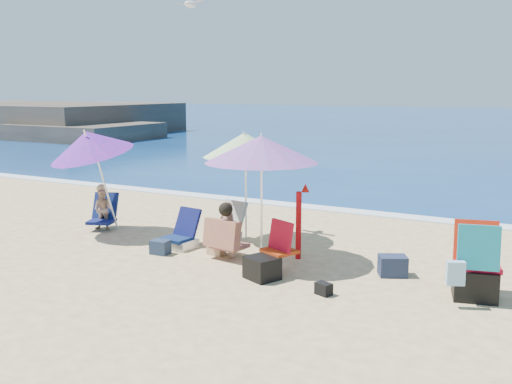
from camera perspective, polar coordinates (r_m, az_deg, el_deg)
The scene contains 19 objects.
ground at distance 9.29m, azimuth -1.31°, elevation -7.81°, with size 120.00×120.00×0.00m.
sea at distance 52.94m, azimuth 23.70°, elevation 6.13°, with size 120.00×80.00×0.12m.
foam at distance 13.80m, azimuth 9.22°, elevation -1.89°, with size 120.00×0.50×0.04m.
headland at distance 41.94m, azimuth -20.88°, elevation 6.34°, with size 20.50×11.50×2.60m.
umbrella_turquoise at distance 9.44m, azimuth 0.52°, elevation 4.22°, with size 2.24×2.24×2.15m.
umbrella_striped at distance 10.80m, azimuth -1.12°, elevation 4.65°, with size 1.86×1.86×2.09m.
umbrella_blue at distance 11.70m, azimuth -16.06°, elevation 4.63°, with size 2.14×2.18×2.22m.
furled_umbrella at distance 9.84m, azimuth 4.33°, elevation -2.57°, with size 0.19×0.31×1.28m.
chair_navy at distance 10.69m, azimuth -7.32°, elevation -4.45°, with size 0.60×0.68×0.70m.
chair_rainbow at distance 10.99m, azimuth -3.02°, elevation -3.89°, with size 0.69×0.79×0.76m.
camp_chair_left at distance 8.93m, azimuth 1.06°, elevation -6.84°, with size 0.72×0.94×0.85m.
camp_chair_right at distance 8.56m, azimuth 20.72°, elevation -7.28°, with size 0.72×1.04×1.10m.
person_center at distance 9.88m, azimuth -2.97°, elevation -3.83°, with size 0.70×0.67×0.99m.
person_left at distance 12.31m, azimuth -14.77°, elevation -1.63°, with size 0.73×0.79×0.93m.
bag_navy_a at distance 10.33m, azimuth -9.39°, elevation -5.37°, with size 0.34×0.25×0.25m.
bag_tan at distance 10.19m, azimuth -3.92°, elevation -5.49°, with size 0.30×0.22×0.24m.
bag_navy_b at distance 9.29m, azimuth 13.28°, elevation -7.06°, with size 0.52×0.47×0.31m.
bag_black_b at distance 8.32m, azimuth 6.66°, elevation -9.43°, with size 0.27×0.23×0.17m.
seagull at distance 11.86m, azimuth -6.45°, elevation 17.86°, with size 0.76×0.36×0.13m.
Camera 1 is at (4.38, -7.67, 2.86)m, focal length 40.71 mm.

